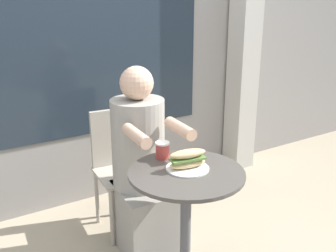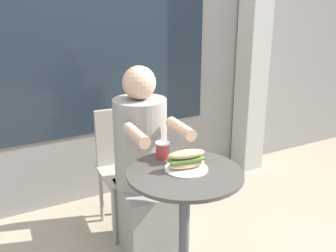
{
  "view_description": "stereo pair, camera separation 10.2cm",
  "coord_description": "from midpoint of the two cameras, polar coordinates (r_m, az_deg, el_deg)",
  "views": [
    {
      "loc": [
        -1.08,
        -1.56,
        1.64
      ],
      "look_at": [
        0.0,
        0.19,
        0.95
      ],
      "focal_mm": 42.0,
      "sensor_mm": 36.0,
      "label": 1
    },
    {
      "loc": [
        -1.0,
        -1.61,
        1.64
      ],
      "look_at": [
        0.0,
        0.19,
        0.95
      ],
      "focal_mm": 42.0,
      "sensor_mm": 36.0,
      "label": 2
    }
  ],
  "objects": [
    {
      "name": "cafe_table",
      "position": [
        2.19,
        3.77,
        -11.63
      ],
      "size": [
        0.62,
        0.62,
        0.75
      ],
      "color": "#47423D",
      "rests_on": "ground_plane"
    },
    {
      "name": "lattice_pillar",
      "position": [
        3.76,
        13.14,
        11.28
      ],
      "size": [
        0.22,
        0.22,
        2.4
      ],
      "color": "#B2ADA3",
      "rests_on": "ground_plane"
    },
    {
      "name": "seated_diner",
      "position": [
        2.57,
        -2.5,
        -6.86
      ],
      "size": [
        0.38,
        0.62,
        1.24
      ],
      "rotation": [
        0.0,
        0.0,
        3.06
      ],
      "color": "gray",
      "rests_on": "ground_plane"
    },
    {
      "name": "sandwich_on_plate",
      "position": [
        2.1,
        4.09,
        -5.15
      ],
      "size": [
        0.23,
        0.23,
        0.11
      ],
      "rotation": [
        0.0,
        0.0,
        -0.16
      ],
      "color": "white",
      "rests_on": "cafe_table"
    },
    {
      "name": "diner_chair",
      "position": [
        2.87,
        -5.41,
        -4.57
      ],
      "size": [
        0.41,
        0.41,
        0.87
      ],
      "rotation": [
        0.0,
        0.0,
        3.06
      ],
      "color": "#ADA393",
      "rests_on": "ground_plane"
    },
    {
      "name": "drink_cup",
      "position": [
        2.24,
        0.53,
        -3.52
      ],
      "size": [
        0.08,
        0.08,
        0.1
      ],
      "color": "#B73D38",
      "rests_on": "cafe_table"
    },
    {
      "name": "storefront_wall",
      "position": [
        3.14,
        -9.8,
        13.8
      ],
      "size": [
        8.0,
        0.09,
        2.8
      ],
      "color": "gray",
      "rests_on": "ground_plane"
    }
  ]
}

